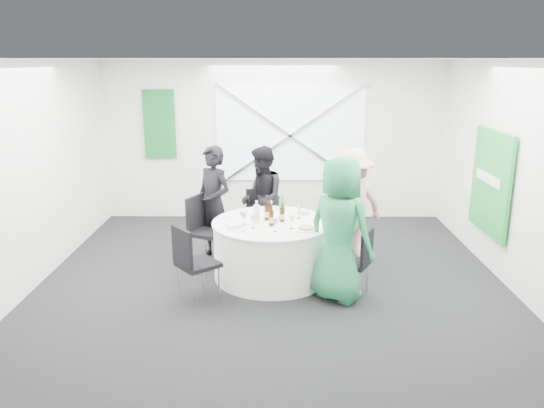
{
  "coord_description": "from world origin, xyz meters",
  "views": [
    {
      "loc": [
        0.05,
        -6.37,
        2.79
      ],
      "look_at": [
        0.0,
        0.2,
        1.0
      ],
      "focal_mm": 35.0,
      "sensor_mm": 36.0,
      "label": 1
    }
  ],
  "objects_px": {
    "chair_back_right": "(339,221)",
    "person_man_back_left": "(214,204)",
    "chair_back_left": "(203,225)",
    "clear_water_bottle": "(257,214)",
    "person_woman_green": "(340,230)",
    "green_water_bottle": "(282,210)",
    "chair_front_right": "(358,258)",
    "banquet_table": "(272,249)",
    "chair_front_left": "(191,258)",
    "chair_back": "(260,214)",
    "person_woman_pink": "(351,206)",
    "person_man_back": "(262,198)"
  },
  "relations": [
    {
      "from": "chair_back_right",
      "to": "person_man_back_left",
      "type": "distance_m",
      "value": 1.82
    },
    {
      "from": "chair_back_left",
      "to": "clear_water_bottle",
      "type": "height_order",
      "value": "clear_water_bottle"
    },
    {
      "from": "clear_water_bottle",
      "to": "person_woman_green",
      "type": "bearing_deg",
      "value": -31.87
    },
    {
      "from": "green_water_bottle",
      "to": "clear_water_bottle",
      "type": "bearing_deg",
      "value": -157.61
    },
    {
      "from": "chair_front_right",
      "to": "chair_back_left",
      "type": "bearing_deg",
      "value": -87.9
    },
    {
      "from": "chair_back_right",
      "to": "chair_front_right",
      "type": "height_order",
      "value": "chair_back_right"
    },
    {
      "from": "person_woman_green",
      "to": "person_man_back_left",
      "type": "bearing_deg",
      "value": 0.52
    },
    {
      "from": "banquet_table",
      "to": "person_man_back_left",
      "type": "xyz_separation_m",
      "value": [
        -0.83,
        0.66,
        0.44
      ]
    },
    {
      "from": "chair_back_right",
      "to": "chair_front_left",
      "type": "bearing_deg",
      "value": -89.65
    },
    {
      "from": "chair_back",
      "to": "person_woman_pink",
      "type": "xyz_separation_m",
      "value": [
        1.31,
        -0.58,
        0.29
      ]
    },
    {
      "from": "person_man_back",
      "to": "person_woman_green",
      "type": "distance_m",
      "value": 2.03
    },
    {
      "from": "person_woman_pink",
      "to": "clear_water_bottle",
      "type": "xyz_separation_m",
      "value": [
        -1.31,
        -0.64,
        0.07
      ]
    },
    {
      "from": "banquet_table",
      "to": "person_man_back",
      "type": "distance_m",
      "value": 1.21
    },
    {
      "from": "person_man_back",
      "to": "green_water_bottle",
      "type": "xyz_separation_m",
      "value": [
        0.29,
        -1.04,
        0.11
      ]
    },
    {
      "from": "chair_front_right",
      "to": "clear_water_bottle",
      "type": "xyz_separation_m",
      "value": [
        -1.24,
        0.54,
        0.39
      ]
    },
    {
      "from": "person_man_back_left",
      "to": "person_man_back",
      "type": "height_order",
      "value": "person_man_back_left"
    },
    {
      "from": "chair_back",
      "to": "chair_back_left",
      "type": "relative_size",
      "value": 0.91
    },
    {
      "from": "person_man_back",
      "to": "person_woman_pink",
      "type": "distance_m",
      "value": 1.38
    },
    {
      "from": "banquet_table",
      "to": "chair_back",
      "type": "distance_m",
      "value": 1.2
    },
    {
      "from": "banquet_table",
      "to": "clear_water_bottle",
      "type": "distance_m",
      "value": 0.53
    },
    {
      "from": "chair_back",
      "to": "chair_back_left",
      "type": "distance_m",
      "value": 1.06
    },
    {
      "from": "person_woman_green",
      "to": "clear_water_bottle",
      "type": "xyz_separation_m",
      "value": [
        -0.99,
        0.62,
        0.01
      ]
    },
    {
      "from": "person_man_back",
      "to": "person_man_back_left",
      "type": "bearing_deg",
      "value": -63.54
    },
    {
      "from": "chair_back_left",
      "to": "clear_water_bottle",
      "type": "xyz_separation_m",
      "value": [
        0.76,
        -0.48,
        0.3
      ]
    },
    {
      "from": "chair_back",
      "to": "person_woman_green",
      "type": "relative_size",
      "value": 0.51
    },
    {
      "from": "chair_back_right",
      "to": "clear_water_bottle",
      "type": "height_order",
      "value": "clear_water_bottle"
    },
    {
      "from": "chair_front_right",
      "to": "green_water_bottle",
      "type": "relative_size",
      "value": 2.54
    },
    {
      "from": "person_man_back_left",
      "to": "green_water_bottle",
      "type": "distance_m",
      "value": 1.12
    },
    {
      "from": "person_man_back_left",
      "to": "clear_water_bottle",
      "type": "relative_size",
      "value": 5.57
    },
    {
      "from": "chair_back",
      "to": "person_man_back",
      "type": "height_order",
      "value": "person_man_back"
    },
    {
      "from": "chair_back",
      "to": "person_man_back",
      "type": "distance_m",
      "value": 0.27
    },
    {
      "from": "chair_back_left",
      "to": "person_man_back_left",
      "type": "distance_m",
      "value": 0.36
    },
    {
      "from": "chair_front_right",
      "to": "person_woman_pink",
      "type": "bearing_deg",
      "value": -154.25
    },
    {
      "from": "chair_back",
      "to": "person_man_back",
      "type": "xyz_separation_m",
      "value": [
        0.04,
        -0.05,
        0.26
      ]
    },
    {
      "from": "chair_back_left",
      "to": "person_woman_pink",
      "type": "height_order",
      "value": "person_woman_pink"
    },
    {
      "from": "chair_back",
      "to": "person_woman_pink",
      "type": "height_order",
      "value": "person_woman_pink"
    },
    {
      "from": "green_water_bottle",
      "to": "person_woman_pink",
      "type": "bearing_deg",
      "value": 27.33
    },
    {
      "from": "chair_front_right",
      "to": "clear_water_bottle",
      "type": "relative_size",
      "value": 2.83
    },
    {
      "from": "clear_water_bottle",
      "to": "person_woman_pink",
      "type": "bearing_deg",
      "value": 26.14
    },
    {
      "from": "chair_front_right",
      "to": "person_man_back",
      "type": "distance_m",
      "value": 2.11
    },
    {
      "from": "person_woman_green",
      "to": "green_water_bottle",
      "type": "height_order",
      "value": "person_woman_green"
    },
    {
      "from": "chair_front_left",
      "to": "clear_water_bottle",
      "type": "relative_size",
      "value": 3.18
    },
    {
      "from": "green_water_bottle",
      "to": "clear_water_bottle",
      "type": "height_order",
      "value": "green_water_bottle"
    },
    {
      "from": "chair_front_right",
      "to": "clear_water_bottle",
      "type": "distance_m",
      "value": 1.41
    },
    {
      "from": "person_woman_green",
      "to": "banquet_table",
      "type": "bearing_deg",
      "value": 0.0
    },
    {
      "from": "chair_back_left",
      "to": "person_woman_pink",
      "type": "xyz_separation_m",
      "value": [
        2.07,
        0.16,
        0.23
      ]
    },
    {
      "from": "clear_water_bottle",
      "to": "person_man_back_left",
      "type": "bearing_deg",
      "value": 132.06
    },
    {
      "from": "chair_front_right",
      "to": "clear_water_bottle",
      "type": "bearing_deg",
      "value": -84.41
    },
    {
      "from": "chair_back_left",
      "to": "person_man_back_left",
      "type": "bearing_deg",
      "value": -4.33
    },
    {
      "from": "green_water_bottle",
      "to": "chair_back_left",
      "type": "bearing_deg",
      "value": 162.34
    }
  ]
}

